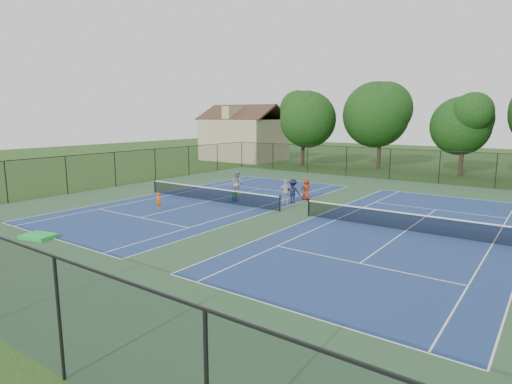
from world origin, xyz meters
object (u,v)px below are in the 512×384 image
Objects in this scene: instructor at (237,183)px; bystander_b at (293,191)px; ball_hopper at (235,194)px; tree_back_a at (303,116)px; tree_back_b at (381,111)px; tree_back_c at (464,122)px; ball_crate at (235,199)px; clapboard_house at (244,138)px; child_player at (159,201)px; bystander_a at (286,192)px; bystander_c at (306,189)px.

bystander_b is (5.08, -0.15, -0.09)m from instructor.
tree_back_a is at bearing 108.02° from ball_hopper.
tree_back_b is 5.25× the size of instructor.
tree_back_c reaches higher than ball_crate.
ball_hopper is (-1.49, -25.09, -6.09)m from tree_back_b.
instructor is 1.10× the size of bystander_b.
bystander_b is at bearing 25.34° from ball_crate.
ball_crate is at bearing -93.40° from tree_back_b.
tree_back_b is 5.79× the size of bystander_b.
tree_back_b reaches higher than clapboard_house.
ball_hopper reaches higher than ball_crate.
child_player is 0.66× the size of bystander_a.
instructor is 1.21× the size of bystander_c.
instructor is (-11.77, -22.14, -4.52)m from tree_back_c.
instructor is at bearing 123.38° from ball_hopper.
instructor is at bearing 10.52° from bystander_c.
tree_back_c is 22.60× the size of ball_crate.
bystander_a is (-7.02, -22.71, -4.62)m from tree_back_c.
tree_back_a is 24.65m from bystander_b.
bystander_a is 3.75m from ball_hopper.
bystander_b reaches higher than child_player.
ball_crate is at bearing 56.95° from child_player.
ball_hopper is (1.28, -1.95, -0.45)m from instructor.
bystander_c is 5.27m from ball_crate.
clapboard_house is 29.07× the size of ball_crate.
clapboard_house reaches higher than child_player.
bystander_a reaches higher than ball_crate.
tree_back_c reaches higher than bystander_b.
bystander_a is at bearing -107.18° from tree_back_c.
ball_crate is (-10.49, -24.09, -5.33)m from tree_back_c.
tree_back_c is 19.63× the size of ball_hopper.
tree_back_b is 23.98m from instructor.
ball_crate is at bearing -113.54° from tree_back_c.
tree_back_a is 8.01× the size of child_player.
tree_back_a is 5.28× the size of bystander_b.
clapboard_house is at bearing -54.54° from bystander_b.
instructor reaches higher than ball_hopper.
tree_back_a reaches higher than ball_crate.
tree_back_b is at bearing 86.60° from ball_crate.
child_player is at bearing 14.44° from bystander_a.
tree_back_b is 25.94m from ball_crate.
tree_back_b reaches higher than bystander_b.
ball_hopper is (7.51, -23.09, -5.53)m from tree_back_a.
tree_back_b reaches higher than bystander_a.
instructor reaches higher than ball_crate.
child_player is 2.67× the size of ball_hopper.
bystander_c is (6.23, 8.54, 0.22)m from child_player.
tree_back_b reaches higher than child_player.
bystander_c is at bearing -83.56° from tree_back_b.
tree_back_b reaches higher than ball_crate.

